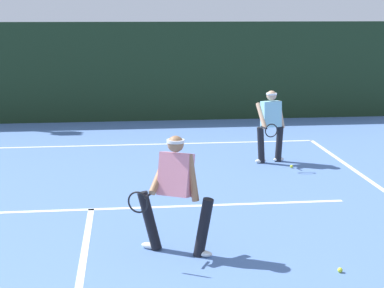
# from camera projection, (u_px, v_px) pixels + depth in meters

# --- Properties ---
(court_line_baseline_far) EXTENTS (10.80, 0.10, 0.01)m
(court_line_baseline_far) POSITION_uv_depth(u_px,v_px,m) (101.00, 145.00, 15.16)
(court_line_baseline_far) COLOR white
(court_line_baseline_far) RESTS_ON ground_plane
(court_line_service) EXTENTS (8.80, 0.10, 0.01)m
(court_line_service) POSITION_uv_depth(u_px,v_px,m) (91.00, 209.00, 10.30)
(court_line_service) COLOR white
(court_line_service) RESTS_ON ground_plane
(player_near) EXTENTS (1.18, 0.86, 1.67)m
(player_near) POSITION_uv_depth(u_px,v_px,m) (175.00, 189.00, 8.27)
(player_near) COLOR black
(player_near) RESTS_ON ground_plane
(player_far) EXTENTS (0.71, 0.86, 1.60)m
(player_far) POSITION_uv_depth(u_px,v_px,m) (271.00, 123.00, 13.31)
(player_far) COLOR black
(player_far) RESTS_ON ground_plane
(tennis_ball) EXTENTS (0.07, 0.07, 0.07)m
(tennis_ball) POSITION_uv_depth(u_px,v_px,m) (340.00, 270.00, 7.82)
(tennis_ball) COLOR #D1E033
(tennis_ball) RESTS_ON ground_plane
(tennis_ball_extra) EXTENTS (0.07, 0.07, 0.07)m
(tennis_ball_extra) POSITION_uv_depth(u_px,v_px,m) (291.00, 166.00, 13.00)
(tennis_ball_extra) COLOR #D1E033
(tennis_ball_extra) RESTS_ON ground_plane
(back_fence_windscreen) EXTENTS (18.75, 0.12, 2.97)m
(back_fence_windscreen) POSITION_uv_depth(u_px,v_px,m) (104.00, 72.00, 18.15)
(back_fence_windscreen) COLOR #1B301C
(back_fence_windscreen) RESTS_ON ground_plane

